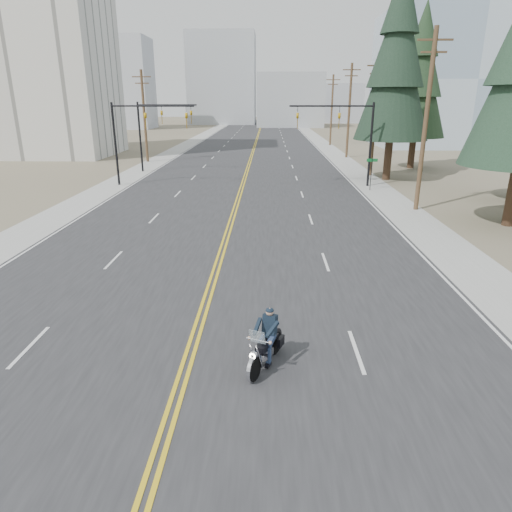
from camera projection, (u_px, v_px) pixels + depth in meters
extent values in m
plane|color=#776D56|center=(162.00, 443.00, 10.10)|extent=(400.00, 400.00, 0.00)
cube|color=#303033|center=(255.00, 145.00, 76.27)|extent=(20.00, 200.00, 0.01)
cube|color=#A5A5A0|center=(187.00, 145.00, 76.57)|extent=(3.00, 200.00, 0.01)
cube|color=#A5A5A0|center=(324.00, 145.00, 75.97)|extent=(3.00, 200.00, 0.01)
cylinder|color=black|center=(115.00, 145.00, 39.50)|extent=(0.20, 0.20, 7.00)
cylinder|color=black|center=(153.00, 106.00, 38.37)|extent=(7.00, 0.14, 0.14)
imported|color=#BF8C0C|center=(145.00, 114.00, 38.59)|extent=(0.21, 0.26, 1.30)
imported|color=#BF8C0C|center=(186.00, 114.00, 38.50)|extent=(0.21, 0.26, 1.30)
cylinder|color=black|center=(371.00, 145.00, 38.93)|extent=(0.20, 0.20, 7.00)
cylinder|color=black|center=(331.00, 106.00, 37.98)|extent=(7.00, 0.14, 0.14)
imported|color=#BF8C0C|center=(339.00, 114.00, 38.17)|extent=(0.21, 0.26, 1.30)
imported|color=#BF8C0C|center=(298.00, 114.00, 38.26)|extent=(0.21, 0.26, 1.30)
cylinder|color=black|center=(140.00, 137.00, 47.06)|extent=(0.20, 0.20, 7.00)
cylinder|color=black|center=(167.00, 105.00, 45.94)|extent=(6.00, 0.14, 0.14)
imported|color=#BF8C0C|center=(162.00, 112.00, 46.17)|extent=(0.21, 0.26, 1.30)
imported|color=#BF8C0C|center=(191.00, 112.00, 46.09)|extent=(0.21, 0.26, 1.30)
cylinder|color=black|center=(371.00, 175.00, 37.76)|extent=(0.06, 0.06, 2.60)
cube|color=#0C5926|center=(372.00, 160.00, 37.37)|extent=(0.90, 0.03, 0.25)
cylinder|color=brown|center=(426.00, 123.00, 29.65)|extent=(0.30, 0.30, 11.50)
cube|color=brown|center=(435.00, 40.00, 28.04)|extent=(2.20, 0.12, 0.12)
cube|color=brown|center=(434.00, 52.00, 28.27)|extent=(1.60, 0.12, 0.12)
cylinder|color=brown|center=(375.00, 118.00, 43.91)|extent=(0.30, 0.30, 11.00)
cube|color=brown|center=(379.00, 66.00, 42.38)|extent=(2.20, 0.12, 0.12)
cube|color=brown|center=(378.00, 74.00, 42.61)|extent=(1.60, 0.12, 0.12)
cylinder|color=brown|center=(349.00, 112.00, 58.01)|extent=(0.30, 0.30, 11.50)
cube|color=brown|center=(352.00, 70.00, 56.40)|extent=(2.20, 0.12, 0.12)
cube|color=brown|center=(351.00, 76.00, 56.63)|extent=(1.60, 0.12, 0.12)
cylinder|color=brown|center=(332.00, 111.00, 74.16)|extent=(0.30, 0.30, 11.00)
cube|color=brown|center=(333.00, 80.00, 72.63)|extent=(2.20, 0.12, 0.12)
cube|color=brown|center=(333.00, 84.00, 72.86)|extent=(1.60, 0.12, 0.12)
cylinder|color=brown|center=(144.00, 117.00, 54.09)|extent=(0.30, 0.30, 10.50)
cube|color=brown|center=(141.00, 77.00, 52.64)|extent=(2.20, 0.12, 0.12)
cube|color=brown|center=(142.00, 83.00, 52.87)|extent=(1.60, 0.12, 0.12)
cube|color=silver|center=(32.00, 35.00, 57.94)|extent=(18.00, 14.00, 30.00)
cube|color=#9EB5CC|center=(457.00, 81.00, 72.19)|extent=(24.00, 16.00, 20.00)
cube|color=#B7BCC6|center=(123.00, 84.00, 116.14)|extent=(14.00, 12.00, 22.00)
cube|color=#ADB2B7|center=(290.00, 100.00, 125.78)|extent=(18.00, 14.00, 14.00)
cube|color=#B7BCC6|center=(425.00, 92.00, 110.12)|extent=(16.00, 12.00, 18.00)
cube|color=#ADB2B7|center=(222.00, 79.00, 138.52)|extent=(20.00, 15.00, 26.00)
cube|color=#B7BCC6|center=(338.00, 103.00, 149.30)|extent=(14.00, 14.00, 12.00)
cube|color=#ADB2B7|center=(88.00, 97.00, 131.68)|extent=(12.00, 12.00, 16.00)
cylinder|color=#382619|center=(388.00, 160.00, 42.84)|extent=(0.65, 0.65, 3.70)
cone|color=black|center=(396.00, 75.00, 40.43)|extent=(6.66, 6.66, 11.10)
cone|color=black|center=(399.00, 36.00, 39.41)|extent=(5.00, 5.00, 8.33)
cylinder|color=#382619|center=(412.00, 153.00, 50.09)|extent=(0.78, 0.78, 3.35)
cone|color=black|center=(419.00, 88.00, 47.91)|extent=(6.26, 6.26, 10.06)
cone|color=black|center=(422.00, 58.00, 46.99)|extent=(4.69, 4.69, 7.54)
cone|color=black|center=(425.00, 28.00, 46.06)|extent=(3.13, 3.13, 5.36)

